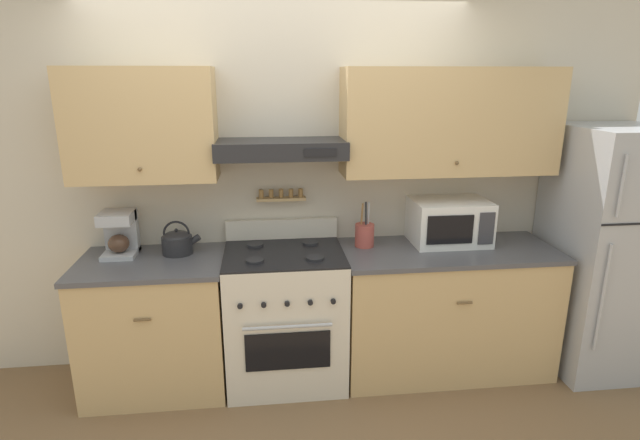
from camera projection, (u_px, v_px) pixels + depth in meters
ground_plane at (289, 404)px, 3.21m from camera, size 16.00×16.00×0.00m
wall_back at (298, 167)px, 3.41m from camera, size 5.20×0.46×2.55m
counter_left at (156, 324)px, 3.31m from camera, size 0.92×0.66×0.90m
counter_right at (444, 308)px, 3.52m from camera, size 1.46×0.66×0.90m
stove_range at (285, 315)px, 3.39m from camera, size 0.78×0.67×1.06m
refrigerator at (604, 251)px, 3.48m from camera, size 0.67×0.76×1.72m
tea_kettle at (178, 242)px, 3.28m from camera, size 0.26×0.20×0.22m
coffee_maker at (120, 233)px, 3.25m from camera, size 0.21×0.23×0.29m
microwave at (449, 221)px, 3.49m from camera, size 0.52×0.40×0.31m
utensil_crock at (365, 235)px, 3.42m from camera, size 0.13×0.13×0.31m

